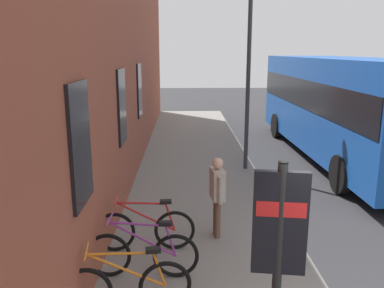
{
  "coord_description": "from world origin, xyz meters",
  "views": [
    {
      "loc": [
        -2.93,
        2.15,
        3.57
      ],
      "look_at": [
        4.99,
        1.98,
        1.69
      ],
      "focal_mm": 36.93,
      "sensor_mm": 36.0,
      "label": 1
    }
  ],
  "objects_px": {
    "bicycle_mid_rack": "(145,230)",
    "city_bus": "(339,102)",
    "bicycle_nearest_sign": "(126,287)",
    "transit_info_sign": "(279,237)",
    "pedestrian_crossing_street": "(217,189)",
    "street_lamp": "(249,61)",
    "bicycle_by_door": "(142,254)"
  },
  "relations": [
    {
      "from": "bicycle_mid_rack",
      "to": "city_bus",
      "type": "distance_m",
      "value": 8.83
    },
    {
      "from": "pedestrian_crossing_street",
      "to": "street_lamp",
      "type": "distance_m",
      "value": 5.1
    },
    {
      "from": "bicycle_nearest_sign",
      "to": "pedestrian_crossing_street",
      "type": "distance_m",
      "value": 2.71
    },
    {
      "from": "bicycle_mid_rack",
      "to": "street_lamp",
      "type": "relative_size",
      "value": 0.33
    },
    {
      "from": "street_lamp",
      "to": "pedestrian_crossing_street",
      "type": "bearing_deg",
      "value": 164.44
    },
    {
      "from": "bicycle_nearest_sign",
      "to": "city_bus",
      "type": "distance_m",
      "value": 10.22
    },
    {
      "from": "transit_info_sign",
      "to": "city_bus",
      "type": "bearing_deg",
      "value": -24.44
    },
    {
      "from": "bicycle_nearest_sign",
      "to": "bicycle_mid_rack",
      "type": "distance_m",
      "value": 1.74
    },
    {
      "from": "bicycle_nearest_sign",
      "to": "bicycle_by_door",
      "type": "xyz_separation_m",
      "value": [
        0.88,
        -0.12,
        0.0
      ]
    },
    {
      "from": "bicycle_nearest_sign",
      "to": "bicycle_by_door",
      "type": "bearing_deg",
      "value": -7.97
    },
    {
      "from": "pedestrian_crossing_street",
      "to": "street_lamp",
      "type": "xyz_separation_m",
      "value": [
        4.42,
        -1.23,
        2.23
      ]
    },
    {
      "from": "bicycle_nearest_sign",
      "to": "city_bus",
      "type": "height_order",
      "value": "city_bus"
    },
    {
      "from": "bicycle_nearest_sign",
      "to": "city_bus",
      "type": "xyz_separation_m",
      "value": [
        8.2,
        -5.92,
        1.41
      ]
    },
    {
      "from": "bicycle_by_door",
      "to": "city_bus",
      "type": "distance_m",
      "value": 9.45
    },
    {
      "from": "bicycle_mid_rack",
      "to": "street_lamp",
      "type": "height_order",
      "value": "street_lamp"
    },
    {
      "from": "bicycle_by_door",
      "to": "street_lamp",
      "type": "height_order",
      "value": "street_lamp"
    },
    {
      "from": "city_bus",
      "to": "pedestrian_crossing_street",
      "type": "height_order",
      "value": "city_bus"
    },
    {
      "from": "street_lamp",
      "to": "bicycle_nearest_sign",
      "type": "bearing_deg",
      "value": 158.55
    },
    {
      "from": "bicycle_by_door",
      "to": "bicycle_nearest_sign",
      "type": "bearing_deg",
      "value": 172.03
    },
    {
      "from": "bicycle_mid_rack",
      "to": "pedestrian_crossing_street",
      "type": "distance_m",
      "value": 1.51
    },
    {
      "from": "bicycle_mid_rack",
      "to": "city_bus",
      "type": "relative_size",
      "value": 0.17
    },
    {
      "from": "bicycle_by_door",
      "to": "pedestrian_crossing_street",
      "type": "height_order",
      "value": "pedestrian_crossing_street"
    },
    {
      "from": "bicycle_nearest_sign",
      "to": "bicycle_by_door",
      "type": "distance_m",
      "value": 0.89
    },
    {
      "from": "bicycle_by_door",
      "to": "street_lamp",
      "type": "relative_size",
      "value": 0.33
    },
    {
      "from": "pedestrian_crossing_street",
      "to": "bicycle_nearest_sign",
      "type": "bearing_deg",
      "value": 148.33
    },
    {
      "from": "transit_info_sign",
      "to": "pedestrian_crossing_street",
      "type": "relative_size",
      "value": 1.56
    },
    {
      "from": "city_bus",
      "to": "bicycle_by_door",
      "type": "bearing_deg",
      "value": 141.61
    },
    {
      "from": "bicycle_by_door",
      "to": "transit_info_sign",
      "type": "height_order",
      "value": "transit_info_sign"
    },
    {
      "from": "street_lamp",
      "to": "bicycle_by_door",
      "type": "bearing_deg",
      "value": 156.67
    },
    {
      "from": "transit_info_sign",
      "to": "pedestrian_crossing_street",
      "type": "bearing_deg",
      "value": 6.06
    },
    {
      "from": "pedestrian_crossing_street",
      "to": "bicycle_by_door",
      "type": "bearing_deg",
      "value": 137.31
    },
    {
      "from": "transit_info_sign",
      "to": "pedestrian_crossing_street",
      "type": "height_order",
      "value": "transit_info_sign"
    }
  ]
}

